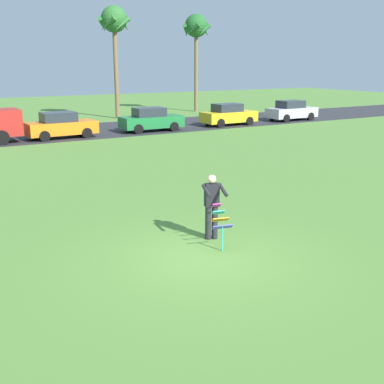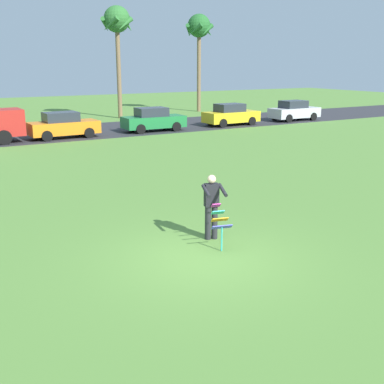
# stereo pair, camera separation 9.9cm
# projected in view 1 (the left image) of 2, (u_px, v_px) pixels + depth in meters

# --- Properties ---
(ground_plane) EXTENTS (120.00, 120.00, 0.00)m
(ground_plane) POSITION_uv_depth(u_px,v_px,m) (205.00, 258.00, 11.57)
(ground_plane) COLOR #568438
(road_strip) EXTENTS (120.00, 8.00, 0.01)m
(road_strip) POSITION_uv_depth(u_px,v_px,m) (11.00, 136.00, 30.71)
(road_strip) COLOR #2D2D33
(road_strip) RESTS_ON ground
(person_kite_flyer) EXTENTS (0.67, 0.74, 1.73)m
(person_kite_flyer) POSITION_uv_depth(u_px,v_px,m) (212.00, 204.00, 12.58)
(person_kite_flyer) COLOR #26262B
(person_kite_flyer) RESTS_ON ground
(kite_held) EXTENTS (0.53, 0.70, 1.10)m
(kite_held) POSITION_uv_depth(u_px,v_px,m) (220.00, 221.00, 11.99)
(kite_held) COLOR #D83399
(kite_held) RESTS_ON ground
(parked_car_orange) EXTENTS (4.25, 1.93, 1.60)m
(parked_car_orange) POSITION_uv_depth(u_px,v_px,m) (61.00, 126.00, 29.78)
(parked_car_orange) COLOR orange
(parked_car_orange) RESTS_ON ground
(parked_car_green) EXTENTS (4.25, 1.94, 1.60)m
(parked_car_green) POSITION_uv_depth(u_px,v_px,m) (151.00, 120.00, 32.81)
(parked_car_green) COLOR #1E7238
(parked_car_green) RESTS_ON ground
(parked_car_yellow) EXTENTS (4.23, 1.89, 1.60)m
(parked_car_yellow) POSITION_uv_depth(u_px,v_px,m) (228.00, 115.00, 35.95)
(parked_car_yellow) COLOR yellow
(parked_car_yellow) RESTS_ON ground
(parked_car_silver) EXTENTS (4.22, 1.88, 1.60)m
(parked_car_silver) POSITION_uv_depth(u_px,v_px,m) (291.00, 111.00, 38.99)
(parked_car_silver) COLOR silver
(parked_car_silver) RESTS_ON ground
(palm_tree_centre_far) EXTENTS (2.58, 2.71, 8.94)m
(palm_tree_centre_far) POSITION_uv_depth(u_px,v_px,m) (114.00, 24.00, 38.95)
(palm_tree_centre_far) COLOR brown
(palm_tree_centre_far) RESTS_ON ground
(palm_tree_far_left) EXTENTS (2.58, 2.71, 8.85)m
(palm_tree_far_left) POSITION_uv_depth(u_px,v_px,m) (196.00, 30.00, 44.70)
(palm_tree_far_left) COLOR brown
(palm_tree_far_left) RESTS_ON ground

